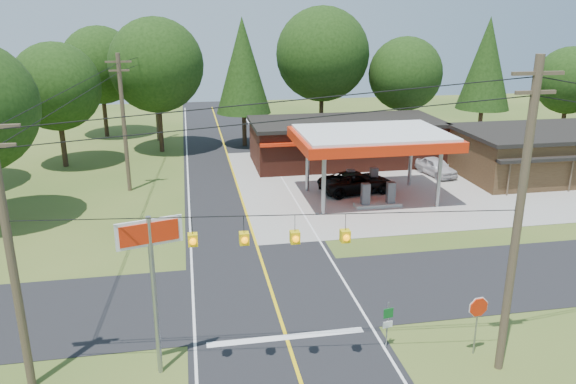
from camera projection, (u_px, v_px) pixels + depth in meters
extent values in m
plane|color=#39521D|center=(273.00, 296.00, 26.37)|extent=(120.00, 120.00, 0.00)
cube|color=black|center=(273.00, 296.00, 26.37)|extent=(8.00, 120.00, 0.02)
cube|color=black|center=(273.00, 296.00, 26.37)|extent=(70.00, 7.00, 0.02)
cube|color=yellow|center=(273.00, 296.00, 26.37)|extent=(0.15, 110.00, 0.00)
cylinder|color=gray|center=(324.00, 183.00, 36.40)|extent=(0.28, 0.28, 4.20)
cylinder|color=gray|center=(307.00, 164.00, 41.08)|extent=(0.28, 0.28, 4.20)
cylinder|color=gray|center=(439.00, 177.00, 37.77)|extent=(0.28, 0.28, 4.20)
cylinder|color=gray|center=(411.00, 159.00, 42.45)|extent=(0.28, 0.28, 4.20)
cube|color=red|center=(372.00, 139.00, 38.73)|extent=(10.60, 7.40, 0.70)
cube|color=white|center=(372.00, 133.00, 38.61)|extent=(10.00, 7.00, 0.25)
cube|color=#9E9B93|center=(378.00, 205.00, 38.35)|extent=(3.20, 0.90, 0.22)
cube|color=#3F3F44|center=(365.00, 194.00, 37.94)|extent=(0.55, 0.45, 1.50)
cube|color=#3F3F44|center=(391.00, 193.00, 38.25)|extent=(0.55, 0.45, 1.50)
cube|color=#9E9B93|center=(362.00, 189.00, 41.72)|extent=(3.20, 0.90, 0.22)
cube|color=#3F3F44|center=(350.00, 179.00, 41.31)|extent=(0.55, 0.45, 1.50)
cube|color=#3F3F44|center=(374.00, 178.00, 41.62)|extent=(0.55, 0.45, 1.50)
cube|color=#4F2116|center=(345.00, 143.00, 49.06)|extent=(16.00, 7.00, 3.50)
cube|color=black|center=(346.00, 121.00, 48.48)|extent=(16.40, 7.40, 0.30)
cube|color=red|center=(358.00, 141.00, 45.40)|extent=(16.00, 0.50, 0.25)
cylinder|color=#473828|center=(517.00, 225.00, 19.33)|extent=(0.30, 0.30, 11.50)
cube|color=#473828|center=(538.00, 73.00, 17.74)|extent=(1.80, 0.12, 0.12)
cube|color=#473828|center=(535.00, 92.00, 17.92)|extent=(1.40, 0.12, 0.12)
cylinder|color=#473828|center=(11.00, 258.00, 18.53)|extent=(0.30, 0.30, 10.00)
cylinder|color=#473828|center=(124.00, 124.00, 40.31)|extent=(0.30, 0.30, 10.00)
cube|color=#473828|center=(118.00, 62.00, 38.96)|extent=(1.80, 0.12, 0.12)
cube|color=#473828|center=(119.00, 70.00, 39.14)|extent=(1.40, 0.12, 0.12)
cylinder|color=#473828|center=(156.00, 94.00, 56.56)|extent=(0.30, 0.30, 9.50)
cube|color=yellow|center=(193.00, 240.00, 18.74)|extent=(0.32, 0.32, 0.42)
cube|color=yellow|center=(244.00, 238.00, 18.84)|extent=(0.32, 0.32, 0.42)
cube|color=yellow|center=(295.00, 237.00, 18.94)|extent=(0.32, 0.32, 0.42)
cube|color=yellow|center=(345.00, 236.00, 19.05)|extent=(0.32, 0.32, 0.42)
cylinder|color=#332316|center=(63.00, 144.00, 47.71)|extent=(0.44, 0.44, 3.96)
sphere|color=black|center=(56.00, 87.00, 46.22)|extent=(7.26, 7.26, 7.26)
cylinder|color=#332316|center=(161.00, 127.00, 52.70)|extent=(0.44, 0.44, 4.68)
sphere|color=black|center=(156.00, 65.00, 50.94)|extent=(8.58, 8.58, 8.58)
cylinder|color=#332316|center=(244.00, 124.00, 55.06)|extent=(0.44, 0.44, 4.32)
cone|color=black|center=(243.00, 66.00, 53.32)|extent=(5.28, 5.28, 9.00)
cylinder|color=#332316|center=(321.00, 116.00, 57.25)|extent=(0.44, 0.44, 5.04)
sphere|color=black|center=(322.00, 54.00, 55.35)|extent=(9.24, 9.24, 9.24)
cylinder|color=#332316|center=(402.00, 122.00, 56.91)|extent=(0.44, 0.44, 3.96)
sphere|color=black|center=(405.00, 74.00, 55.41)|extent=(7.26, 7.26, 7.26)
cylinder|color=#332316|center=(480.00, 120.00, 57.28)|extent=(0.44, 0.44, 4.32)
cone|color=black|center=(486.00, 63.00, 55.54)|extent=(5.28, 5.28, 9.00)
cylinder|color=#332316|center=(563.00, 124.00, 56.88)|extent=(0.44, 0.44, 3.60)
sphere|color=black|center=(569.00, 80.00, 55.52)|extent=(6.60, 6.60, 6.60)
cylinder|color=#332316|center=(105.00, 116.00, 59.22)|extent=(0.44, 0.44, 4.32)
sphere|color=black|center=(100.00, 65.00, 57.60)|extent=(7.92, 7.92, 7.92)
imported|color=black|center=(357.00, 182.00, 41.15)|extent=(6.43, 6.43, 1.55)
imported|color=silver|center=(436.00, 167.00, 45.46)|extent=(4.88, 4.88, 1.43)
cylinder|color=gray|center=(155.00, 298.00, 19.89)|extent=(0.18, 0.18, 6.16)
cube|color=white|center=(149.00, 233.00, 19.12)|extent=(2.23, 0.69, 0.97)
cube|color=red|center=(149.00, 233.00, 19.08)|extent=(1.96, 0.59, 0.75)
cylinder|color=gray|center=(476.00, 327.00, 21.59)|extent=(0.07, 0.07, 2.35)
cylinder|color=gray|center=(387.00, 325.00, 22.08)|extent=(0.06, 0.06, 2.01)
cube|color=#0C591E|center=(388.00, 313.00, 21.87)|extent=(0.41, 0.09, 0.41)
cube|color=white|center=(388.00, 324.00, 22.03)|extent=(0.41, 0.09, 0.27)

